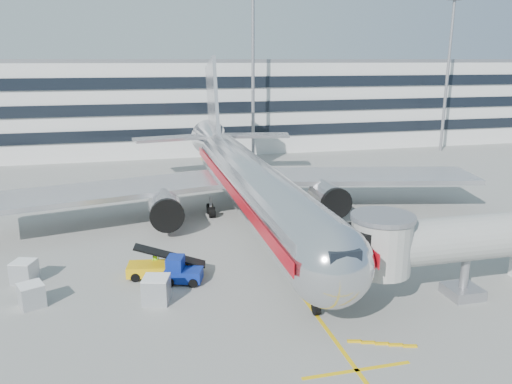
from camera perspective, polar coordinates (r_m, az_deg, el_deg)
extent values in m
plane|color=gray|center=(39.29, 2.72, -8.37)|extent=(180.00, 180.00, 0.00)
cube|color=#E3B20B|center=(48.32, -0.66, -3.82)|extent=(0.25, 70.00, 0.01)
cube|color=#E3B20B|center=(27.78, 11.45, -19.34)|extent=(6.00, 0.25, 0.01)
cylinder|color=silver|center=(45.26, -0.09, 0.42)|extent=(5.00, 36.00, 5.00)
sphere|color=silver|center=(28.98, 8.51, -8.23)|extent=(5.00, 5.00, 5.00)
cone|color=silver|center=(67.24, -4.79, 5.67)|extent=(5.00, 10.00, 5.00)
cube|color=black|center=(27.28, 9.80, -7.24)|extent=(1.80, 1.20, 0.90)
cube|color=#B7B7BC|center=(54.82, 11.83, 1.81)|extent=(24.95, 12.07, 0.50)
cube|color=#B7B7BC|center=(49.63, -16.40, 0.15)|extent=(24.95, 12.07, 0.50)
cylinder|color=#99999E|center=(50.03, 8.29, -0.69)|extent=(3.00, 4.20, 3.00)
cylinder|color=#99999E|center=(46.57, -10.30, -1.96)|extent=(3.00, 4.20, 3.00)
cylinder|color=black|center=(48.25, 9.18, -1.31)|extent=(3.10, 0.50, 3.10)
cylinder|color=black|center=(44.66, -10.12, -2.68)|extent=(3.10, 0.50, 3.10)
cube|color=#B7B7BC|center=(67.18, -4.94, 9.45)|extent=(0.45, 9.39, 13.72)
cube|color=#B7B7BC|center=(69.18, -0.41, 6.49)|extent=(10.41, 4.94, 0.35)
cube|color=#B7B7BC|center=(67.50, -9.58, 6.07)|extent=(10.41, 4.94, 0.35)
cylinder|color=gray|center=(32.05, 6.91, -12.32)|extent=(0.24, 0.24, 1.80)
cylinder|color=black|center=(32.26, 6.88, -13.03)|extent=(0.35, 0.90, 0.90)
cylinder|color=gray|center=(52.48, 1.74, -1.16)|extent=(0.30, 0.30, 2.00)
cylinder|color=gray|center=(51.19, -5.18, -1.63)|extent=(0.30, 0.30, 2.00)
cube|color=#B50C17|center=(45.83, 2.97, 0.98)|extent=(0.06, 38.00, 0.90)
cube|color=#B50C17|center=(44.67, -3.23, 0.60)|extent=(0.06, 38.00, 0.90)
cylinder|color=#A8A8A3|center=(35.66, 23.13, -4.83)|extent=(13.00, 3.00, 3.00)
cylinder|color=#A8A8A3|center=(32.36, 14.10, -6.02)|extent=(3.80, 3.80, 3.40)
cylinder|color=gray|center=(31.75, 14.32, -2.81)|extent=(4.00, 4.00, 0.30)
cube|color=black|center=(31.80, 12.02, -6.27)|extent=(1.40, 2.60, 2.60)
cylinder|color=gray|center=(36.57, 22.72, -8.68)|extent=(0.56, 0.56, 3.20)
cube|color=gray|center=(37.06, 22.52, -10.46)|extent=(2.20, 2.20, 0.70)
cylinder|color=black|center=(36.56, 21.36, -10.69)|extent=(0.35, 0.70, 0.70)
cylinder|color=black|center=(37.57, 23.65, -10.23)|extent=(0.35, 0.70, 0.70)
cube|color=silver|center=(93.49, -7.53, 9.84)|extent=(150.00, 24.00, 15.00)
cube|color=black|center=(81.95, -6.46, 6.72)|extent=(150.00, 0.30, 1.80)
cube|color=black|center=(81.48, -6.55, 9.50)|extent=(150.00, 0.30, 1.80)
cube|color=black|center=(81.21, -6.63, 12.31)|extent=(150.00, 0.30, 1.80)
cube|color=gray|center=(93.15, -7.69, 14.63)|extent=(150.00, 24.00, 0.60)
cylinder|color=gray|center=(78.81, -0.34, 12.70)|extent=(0.50, 0.50, 25.00)
cylinder|color=gray|center=(92.85, 21.01, 12.07)|extent=(0.50, 0.50, 25.00)
cube|color=#E1AB09|center=(37.80, -10.76, -8.59)|extent=(5.11, 2.54, 0.78)
cube|color=black|center=(37.42, -10.83, -7.18)|extent=(5.26, 2.03, 1.70)
cylinder|color=black|center=(38.85, -13.26, -8.51)|extent=(0.71, 0.41, 0.67)
cylinder|color=black|center=(37.45, -13.60, -9.45)|extent=(0.71, 0.41, 0.67)
cylinder|color=black|center=(38.47, -7.96, -8.49)|extent=(0.71, 0.41, 0.67)
cylinder|color=black|center=(37.05, -8.09, -9.44)|extent=(0.71, 0.41, 0.67)
cube|color=navy|center=(36.52, -8.28, -9.34)|extent=(2.96, 2.25, 0.84)
cube|color=navy|center=(36.31, -9.20, -8.08)|extent=(1.51, 1.69, 1.03)
cube|color=black|center=(36.19, -9.22, -7.60)|extent=(1.36, 1.48, 0.09)
cylinder|color=black|center=(37.45, -9.30, -9.22)|extent=(0.71, 0.47, 0.65)
cylinder|color=black|center=(36.21, -9.83, -10.12)|extent=(0.71, 0.47, 0.65)
cylinder|color=black|center=(37.09, -6.74, -9.37)|extent=(0.71, 0.47, 0.65)
cylinder|color=black|center=(35.85, -7.18, -10.28)|extent=(0.71, 0.47, 0.65)
cube|color=#B1B4B9|center=(39.83, -24.96, -8.28)|extent=(1.91, 1.91, 1.55)
cube|color=white|center=(39.54, -25.08, -7.22)|extent=(1.91, 1.91, 0.06)
cube|color=#B1B4B9|center=(35.97, -24.27, -10.73)|extent=(1.91, 1.91, 1.50)
cube|color=white|center=(35.66, -24.41, -9.62)|extent=(1.91, 1.91, 0.06)
cube|color=#B1B4B9|center=(34.00, -11.32, -10.94)|extent=(2.02, 2.02, 1.71)
cube|color=white|center=(33.64, -11.39, -9.60)|extent=(2.02, 2.02, 0.06)
imported|color=#8FF519|center=(38.49, -11.38, -7.70)|extent=(0.79, 0.70, 1.82)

